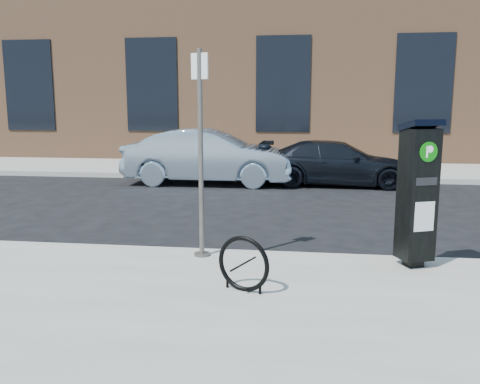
% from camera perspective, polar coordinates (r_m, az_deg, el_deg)
% --- Properties ---
extents(ground, '(120.00, 120.00, 0.00)m').
position_cam_1_polar(ground, '(7.58, 0.01, -7.70)').
color(ground, black).
rests_on(ground, ground).
extents(sidewalk_far, '(60.00, 12.00, 0.15)m').
position_cam_1_polar(sidewalk_far, '(21.30, 5.00, 3.87)').
color(sidewalk_far, gray).
rests_on(sidewalk_far, ground).
extents(curb_near, '(60.00, 0.12, 0.16)m').
position_cam_1_polar(curb_near, '(7.54, -0.01, -7.20)').
color(curb_near, '#9E9B93').
rests_on(curb_near, ground).
extents(curb_far, '(60.00, 0.12, 0.16)m').
position_cam_1_polar(curb_far, '(15.37, 3.96, 1.57)').
color(curb_far, '#9E9B93').
rests_on(curb_far, ground).
extents(building, '(28.00, 10.05, 8.25)m').
position_cam_1_polar(building, '(24.25, 5.49, 14.22)').
color(building, '#8E6040').
rests_on(building, ground).
extents(parking_kiosk, '(0.56, 0.54, 1.95)m').
position_cam_1_polar(parking_kiosk, '(7.03, 19.30, -0.02)').
color(parking_kiosk, black).
rests_on(parking_kiosk, sidewalk_near).
extents(sign_pole, '(0.25, 0.23, 2.87)m').
position_cam_1_polar(sign_pole, '(7.05, -4.43, 4.03)').
color(sign_pole, '#55524B').
rests_on(sign_pole, sidewalk_near).
extents(bike_rack, '(0.63, 0.30, 0.66)m').
position_cam_1_polar(bike_rack, '(5.89, 0.39, -8.10)').
color(bike_rack, black).
rests_on(bike_rack, sidewalk_near).
extents(car_silver, '(4.81, 1.70, 1.58)m').
position_cam_1_polar(car_silver, '(14.66, -3.52, 3.98)').
color(car_silver, '#8EA3B5').
rests_on(car_silver, ground).
extents(car_dark, '(4.38, 1.87, 1.26)m').
position_cam_1_polar(car_dark, '(14.68, 10.83, 3.20)').
color(car_dark, black).
rests_on(car_dark, ground).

